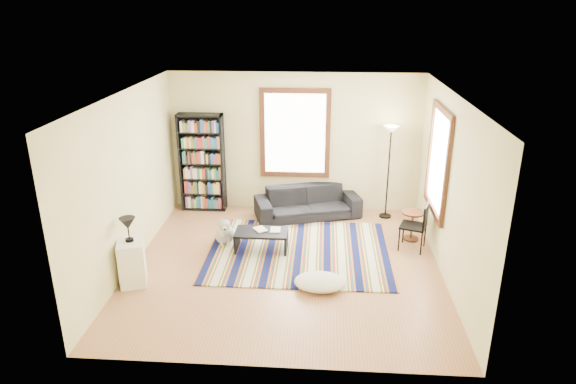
# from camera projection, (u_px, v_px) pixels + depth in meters

# --- Properties ---
(floor) EXTENTS (5.00, 5.00, 0.10)m
(floor) POSITION_uv_depth(u_px,v_px,m) (286.00, 268.00, 8.45)
(floor) COLOR #B07750
(floor) RESTS_ON ground
(ceiling) EXTENTS (5.00, 5.00, 0.10)m
(ceiling) POSITION_uv_depth(u_px,v_px,m) (286.00, 91.00, 7.43)
(ceiling) COLOR white
(ceiling) RESTS_ON floor
(wall_back) EXTENTS (5.00, 0.10, 2.80)m
(wall_back) POSITION_uv_depth(u_px,v_px,m) (295.00, 142.00, 10.32)
(wall_back) COLOR beige
(wall_back) RESTS_ON floor
(wall_front) EXTENTS (5.00, 0.10, 2.80)m
(wall_front) POSITION_uv_depth(u_px,v_px,m) (268.00, 265.00, 5.56)
(wall_front) COLOR beige
(wall_front) RESTS_ON floor
(wall_left) EXTENTS (0.10, 5.00, 2.80)m
(wall_left) POSITION_uv_depth(u_px,v_px,m) (125.00, 181.00, 8.11)
(wall_left) COLOR beige
(wall_left) RESTS_ON floor
(wall_right) EXTENTS (0.10, 5.00, 2.80)m
(wall_right) POSITION_uv_depth(u_px,v_px,m) (453.00, 189.00, 7.77)
(wall_right) COLOR beige
(wall_right) RESTS_ON floor
(window_back) EXTENTS (1.20, 0.06, 1.60)m
(window_back) POSITION_uv_depth(u_px,v_px,m) (295.00, 134.00, 10.18)
(window_back) COLOR white
(window_back) RESTS_ON wall_back
(window_right) EXTENTS (0.06, 1.20, 1.60)m
(window_right) POSITION_uv_depth(u_px,v_px,m) (439.00, 161.00, 8.45)
(window_right) COLOR white
(window_right) RESTS_ON wall_right
(rug) EXTENTS (3.14, 2.51, 0.02)m
(rug) POSITION_uv_depth(u_px,v_px,m) (299.00, 251.00, 8.89)
(rug) COLOR #0C113E
(rug) RESTS_ON floor
(sofa) EXTENTS (1.38, 2.20, 0.60)m
(sofa) POSITION_uv_depth(u_px,v_px,m) (308.00, 203.00, 10.22)
(sofa) COLOR black
(sofa) RESTS_ON floor
(bookshelf) EXTENTS (0.90, 0.30, 2.00)m
(bookshelf) POSITION_uv_depth(u_px,v_px,m) (202.00, 163.00, 10.37)
(bookshelf) COLOR black
(bookshelf) RESTS_ON floor
(coffee_table) EXTENTS (0.91, 0.52, 0.36)m
(coffee_table) POSITION_uv_depth(u_px,v_px,m) (262.00, 241.00, 8.88)
(coffee_table) COLOR black
(coffee_table) RESTS_ON floor
(book_a) EXTENTS (0.30, 0.29, 0.02)m
(book_a) POSITION_uv_depth(u_px,v_px,m) (256.00, 230.00, 8.82)
(book_a) COLOR beige
(book_a) RESTS_ON coffee_table
(book_b) EXTENTS (0.25, 0.19, 0.02)m
(book_b) POSITION_uv_depth(u_px,v_px,m) (270.00, 230.00, 8.85)
(book_b) COLOR beige
(book_b) RESTS_ON coffee_table
(floor_cushion) EXTENTS (0.93, 0.81, 0.20)m
(floor_cushion) POSITION_uv_depth(u_px,v_px,m) (320.00, 282.00, 7.75)
(floor_cushion) COLOR beige
(floor_cushion) RESTS_ON floor
(floor_lamp) EXTENTS (0.37, 0.37, 1.86)m
(floor_lamp) POSITION_uv_depth(u_px,v_px,m) (388.00, 173.00, 9.99)
(floor_lamp) COLOR black
(floor_lamp) RESTS_ON floor
(side_table) EXTENTS (0.42, 0.42, 0.54)m
(side_table) POSITION_uv_depth(u_px,v_px,m) (412.00, 226.00, 9.26)
(side_table) COLOR #4D2E13
(side_table) RESTS_ON floor
(folding_chair) EXTENTS (0.53, 0.52, 0.86)m
(folding_chair) POSITION_uv_depth(u_px,v_px,m) (413.00, 226.00, 8.85)
(folding_chair) COLOR black
(folding_chair) RESTS_ON floor
(white_cabinet) EXTENTS (0.51, 0.59, 0.70)m
(white_cabinet) POSITION_uv_depth(u_px,v_px,m) (132.00, 262.00, 7.81)
(white_cabinet) COLOR white
(white_cabinet) RESTS_ON floor
(table_lamp) EXTENTS (0.30, 0.30, 0.38)m
(table_lamp) POSITION_uv_depth(u_px,v_px,m) (128.00, 230.00, 7.62)
(table_lamp) COLOR black
(table_lamp) RESTS_ON white_cabinet
(dog) EXTENTS (0.48, 0.59, 0.52)m
(dog) POSITION_uv_depth(u_px,v_px,m) (224.00, 230.00, 9.12)
(dog) COLOR #BDBDBD
(dog) RESTS_ON floor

